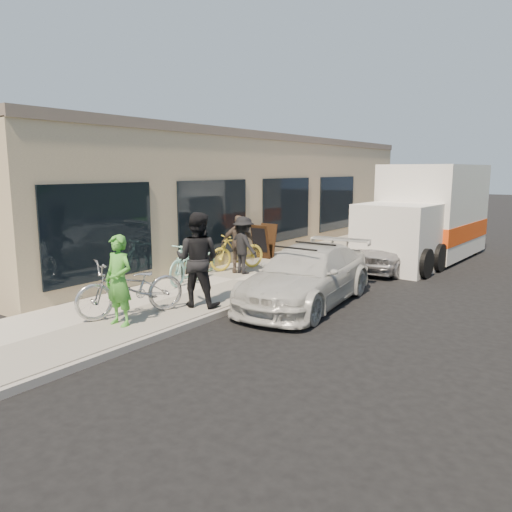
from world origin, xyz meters
The scene contains 17 objects.
ground centered at (0.00, 0.00, 0.00)m, with size 120.00×120.00×0.00m, color black.
sidewalk centered at (-2.00, 3.00, 0.07)m, with size 3.00×34.00×0.15m, color #B0AA9E.
curb centered at (-0.45, 3.00, 0.07)m, with size 0.12×34.00×0.13m, color gray.
storefront centered at (-5.24, 7.99, 2.12)m, with size 3.60×20.00×4.22m.
bike_rack centered at (-2.76, 2.19, 0.65)m, with size 0.20×0.57×0.82m.
sandwich_board centered at (-3.20, 6.11, 0.71)m, with size 0.67×0.68×1.09m.
sedan_white centered at (0.50, 2.45, 0.65)m, with size 2.24×4.65×1.35m.
sedan_silver centered at (0.62, 7.37, 0.63)m, with size 1.48×3.68×1.25m, color #9C9CA1.
moving_truck centered at (0.93, 9.84, 1.40)m, with size 2.70×6.53×3.16m.
tandem_bike centered at (-1.60, -0.78, 0.72)m, with size 0.75×2.16×1.14m, color #BBBBBE.
woman_rider centered at (-1.32, -1.30, 0.99)m, with size 0.61×0.40×1.69m, color green.
man_standing centered at (-1.03, 0.53, 1.14)m, with size 0.97×0.75×1.99m, color black.
cruiser_bike_a centered at (-2.67, 2.02, 0.68)m, with size 0.50×1.78×1.07m, color #99E4D1.
cruiser_bike_b centered at (-3.13, 2.89, 0.57)m, with size 0.56×1.61×0.85m, color #99E4D1.
cruiser_bike_c centered at (-2.73, 4.10, 0.68)m, with size 0.50×1.78×1.07m, color gold.
bystander_a centered at (-2.24, 3.77, 0.94)m, with size 1.02×0.59×1.58m, color black.
bystander_b centered at (-2.48, 3.82, 0.95)m, with size 0.94×0.39×1.60m, color #504339.
Camera 1 is at (5.90, -7.12, 3.00)m, focal length 35.00 mm.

